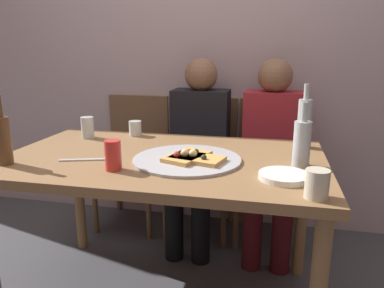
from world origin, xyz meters
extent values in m
cube|color=#B29EA3|center=(0.00, 1.01, 1.30)|extent=(6.00, 0.10, 2.60)
cube|color=olive|center=(0.00, 0.00, 0.73)|extent=(1.44, 0.87, 0.04)
cylinder|color=olive|center=(-0.66, 0.37, 0.36)|extent=(0.06, 0.06, 0.71)
cylinder|color=olive|center=(0.66, 0.37, 0.36)|extent=(0.06, 0.06, 0.71)
cylinder|color=#ADADB2|center=(0.12, -0.05, 0.76)|extent=(0.47, 0.47, 0.01)
cube|color=tan|center=(0.13, -0.05, 0.77)|extent=(0.20, 0.25, 0.02)
sphere|color=#EAD184|center=(0.12, -0.07, 0.79)|extent=(0.04, 0.04, 0.04)
sphere|color=#2D381E|center=(0.16, -0.02, 0.79)|extent=(0.02, 0.02, 0.02)
sphere|color=#B22D23|center=(0.09, -0.09, 0.79)|extent=(0.03, 0.03, 0.03)
cube|color=tan|center=(0.17, -0.08, 0.77)|extent=(0.25, 0.18, 0.02)
sphere|color=#EAD184|center=(0.16, -0.07, 0.79)|extent=(0.04, 0.04, 0.04)
sphere|color=#2D381E|center=(0.21, -0.11, 0.79)|extent=(0.02, 0.02, 0.02)
sphere|color=#B22D23|center=(0.13, -0.05, 0.79)|extent=(0.03, 0.03, 0.03)
cylinder|color=#B2BCC1|center=(0.60, -0.02, 0.85)|extent=(0.07, 0.07, 0.19)
cylinder|color=#B2BCC1|center=(0.60, -0.02, 0.98)|extent=(0.03, 0.03, 0.08)
cylinder|color=#B2BCC1|center=(0.63, 0.29, 0.87)|extent=(0.07, 0.07, 0.24)
cylinder|color=#B2BCC1|center=(0.63, 0.29, 1.03)|extent=(0.03, 0.03, 0.07)
cylinder|color=brown|center=(-0.61, -0.26, 0.85)|extent=(0.06, 0.06, 0.20)
cylinder|color=beige|center=(0.63, -0.36, 0.80)|extent=(0.08, 0.08, 0.10)
cylinder|color=silver|center=(-0.50, 0.25, 0.81)|extent=(0.07, 0.07, 0.12)
cylinder|color=silver|center=(-0.27, 0.35, 0.79)|extent=(0.07, 0.07, 0.08)
cylinder|color=red|center=(-0.14, -0.23, 0.81)|extent=(0.07, 0.07, 0.12)
cylinder|color=white|center=(0.53, -0.20, 0.76)|extent=(0.19, 0.19, 0.02)
cube|color=#B7B7BC|center=(-0.31, -0.14, 0.75)|extent=(0.22, 0.09, 0.01)
cube|color=brown|center=(-0.47, 0.75, 0.45)|extent=(0.44, 0.44, 0.05)
cube|color=brown|center=(-0.47, 0.95, 0.68)|extent=(0.44, 0.04, 0.45)
cylinder|color=brown|center=(-0.28, 0.56, 0.21)|extent=(0.04, 0.04, 0.42)
cylinder|color=brown|center=(-0.66, 0.56, 0.21)|extent=(0.04, 0.04, 0.42)
cylinder|color=brown|center=(-0.28, 0.94, 0.21)|extent=(0.04, 0.04, 0.42)
cylinder|color=brown|center=(-0.66, 0.94, 0.21)|extent=(0.04, 0.04, 0.42)
cube|color=brown|center=(0.02, 0.75, 0.45)|extent=(0.44, 0.44, 0.05)
cube|color=brown|center=(0.02, 0.95, 0.68)|extent=(0.44, 0.04, 0.45)
cylinder|color=brown|center=(0.21, 0.56, 0.21)|extent=(0.04, 0.04, 0.42)
cylinder|color=brown|center=(-0.17, 0.56, 0.21)|extent=(0.04, 0.04, 0.42)
cylinder|color=brown|center=(0.21, 0.94, 0.21)|extent=(0.04, 0.04, 0.42)
cylinder|color=brown|center=(-0.17, 0.94, 0.21)|extent=(0.04, 0.04, 0.42)
cube|color=brown|center=(0.48, 0.75, 0.45)|extent=(0.44, 0.44, 0.05)
cube|color=brown|center=(0.48, 0.95, 0.68)|extent=(0.44, 0.04, 0.45)
cylinder|color=brown|center=(0.67, 0.56, 0.21)|extent=(0.04, 0.04, 0.42)
cylinder|color=brown|center=(0.29, 0.56, 0.21)|extent=(0.04, 0.04, 0.42)
cylinder|color=brown|center=(0.67, 0.94, 0.21)|extent=(0.04, 0.04, 0.42)
cylinder|color=brown|center=(0.29, 0.94, 0.21)|extent=(0.04, 0.04, 0.42)
cube|color=black|center=(0.02, 0.77, 0.71)|extent=(0.36, 0.22, 0.52)
sphere|color=brown|center=(0.02, 0.77, 1.06)|extent=(0.21, 0.21, 0.21)
cylinder|color=black|center=(0.10, 0.57, 0.45)|extent=(0.12, 0.40, 0.12)
cylinder|color=black|center=(-0.06, 0.57, 0.45)|extent=(0.12, 0.40, 0.12)
cylinder|color=black|center=(0.10, 0.37, 0.23)|extent=(0.11, 0.11, 0.45)
cylinder|color=black|center=(-0.06, 0.37, 0.23)|extent=(0.11, 0.11, 0.45)
cube|color=maroon|center=(0.48, 0.77, 0.71)|extent=(0.36, 0.22, 0.52)
sphere|color=brown|center=(0.48, 0.77, 1.06)|extent=(0.21, 0.21, 0.21)
cylinder|color=#3F0E12|center=(0.56, 0.57, 0.45)|extent=(0.12, 0.40, 0.12)
cylinder|color=#3F0E12|center=(0.40, 0.57, 0.45)|extent=(0.12, 0.40, 0.12)
cylinder|color=#3F0E12|center=(0.56, 0.37, 0.23)|extent=(0.11, 0.11, 0.45)
cylinder|color=#3F0E12|center=(0.40, 0.37, 0.23)|extent=(0.11, 0.11, 0.45)
camera|label=1|loc=(0.47, -1.53, 1.22)|focal=34.25mm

